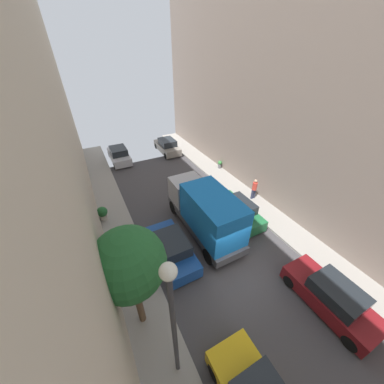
{
  "coord_description": "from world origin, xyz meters",
  "views": [
    {
      "loc": [
        -5.49,
        -5.12,
        10.28
      ],
      "look_at": [
        1.09,
        7.55,
        0.5
      ],
      "focal_mm": 20.09,
      "sensor_mm": 36.0,
      "label": 1
    }
  ],
  "objects_px": {
    "potted_plant_1": "(102,213)",
    "pedestrian": "(254,188)",
    "parked_car_right_2": "(237,211)",
    "street_tree_0": "(129,264)",
    "parked_car_left_2": "(172,248)",
    "parked_car_left_3": "(119,155)",
    "parked_car_right_3": "(167,146)",
    "potted_plant_0": "(220,164)",
    "lamp_post": "(173,315)",
    "delivery_truck": "(205,211)",
    "parked_car_right_1": "(331,297)"
  },
  "relations": [
    {
      "from": "potted_plant_1",
      "to": "pedestrian",
      "type": "bearing_deg",
      "value": -14.57
    },
    {
      "from": "parked_car_right_2",
      "to": "street_tree_0",
      "type": "bearing_deg",
      "value": -155.27
    },
    {
      "from": "parked_car_left_2",
      "to": "parked_car_left_3",
      "type": "distance_m",
      "value": 14.2
    },
    {
      "from": "parked_car_right_3",
      "to": "street_tree_0",
      "type": "relative_size",
      "value": 0.8
    },
    {
      "from": "potted_plant_0",
      "to": "lamp_post",
      "type": "height_order",
      "value": "lamp_post"
    },
    {
      "from": "delivery_truck",
      "to": "parked_car_left_3",
      "type": "bearing_deg",
      "value": 101.5
    },
    {
      "from": "parked_car_right_1",
      "to": "lamp_post",
      "type": "height_order",
      "value": "lamp_post"
    },
    {
      "from": "potted_plant_0",
      "to": "potted_plant_1",
      "type": "xyz_separation_m",
      "value": [
        -11.47,
        -2.66,
        0.14
      ]
    },
    {
      "from": "parked_car_left_3",
      "to": "parked_car_right_2",
      "type": "relative_size",
      "value": 1.0
    },
    {
      "from": "pedestrian",
      "to": "lamp_post",
      "type": "relative_size",
      "value": 0.28
    },
    {
      "from": "delivery_truck",
      "to": "potted_plant_1",
      "type": "height_order",
      "value": "delivery_truck"
    },
    {
      "from": "parked_car_left_3",
      "to": "street_tree_0",
      "type": "bearing_deg",
      "value": -98.65
    },
    {
      "from": "parked_car_left_2",
      "to": "potted_plant_1",
      "type": "relative_size",
      "value": 4.13
    },
    {
      "from": "parked_car_right_1",
      "to": "street_tree_0",
      "type": "xyz_separation_m",
      "value": [
        -7.96,
        3.37,
        3.29
      ]
    },
    {
      "from": "parked_car_left_3",
      "to": "street_tree_0",
      "type": "xyz_separation_m",
      "value": [
        -2.56,
        -16.85,
        3.29
      ]
    },
    {
      "from": "parked_car_left_2",
      "to": "pedestrian",
      "type": "xyz_separation_m",
      "value": [
        7.95,
        2.27,
        0.35
      ]
    },
    {
      "from": "street_tree_0",
      "to": "potted_plant_0",
      "type": "xyz_separation_m",
      "value": [
        11.0,
        10.44,
        -3.44
      ]
    },
    {
      "from": "lamp_post",
      "to": "parked_car_right_3",
      "type": "bearing_deg",
      "value": 69.03
    },
    {
      "from": "parked_car_right_1",
      "to": "lamp_post",
      "type": "relative_size",
      "value": 0.68
    },
    {
      "from": "parked_car_left_2",
      "to": "pedestrian",
      "type": "relative_size",
      "value": 2.44
    },
    {
      "from": "potted_plant_1",
      "to": "lamp_post",
      "type": "height_order",
      "value": "lamp_post"
    },
    {
      "from": "parked_car_right_3",
      "to": "potted_plant_1",
      "type": "relative_size",
      "value": 4.13
    },
    {
      "from": "parked_car_right_1",
      "to": "parked_car_right_3",
      "type": "bearing_deg",
      "value": 90.0
    },
    {
      "from": "pedestrian",
      "to": "parked_car_right_2",
      "type": "bearing_deg",
      "value": -153.83
    },
    {
      "from": "parked_car_right_3",
      "to": "potted_plant_0",
      "type": "relative_size",
      "value": 5.38
    },
    {
      "from": "parked_car_right_2",
      "to": "potted_plant_0",
      "type": "bearing_deg",
      "value": 65.82
    },
    {
      "from": "parked_car_right_1",
      "to": "pedestrian",
      "type": "bearing_deg",
      "value": 72.91
    },
    {
      "from": "delivery_truck",
      "to": "pedestrian",
      "type": "xyz_separation_m",
      "value": [
        5.25,
        1.34,
        -0.71
      ]
    },
    {
      "from": "parked_car_left_2",
      "to": "parked_car_right_2",
      "type": "distance_m",
      "value": 5.5
    },
    {
      "from": "parked_car_left_2",
      "to": "parked_car_right_2",
      "type": "relative_size",
      "value": 1.0
    },
    {
      "from": "pedestrian",
      "to": "street_tree_0",
      "type": "bearing_deg",
      "value": -154.92
    },
    {
      "from": "parked_car_left_3",
      "to": "potted_plant_1",
      "type": "xyz_separation_m",
      "value": [
        -3.03,
        -9.08,
        -0.01
      ]
    },
    {
      "from": "parked_car_right_1",
      "to": "street_tree_0",
      "type": "height_order",
      "value": "street_tree_0"
    },
    {
      "from": "potted_plant_1",
      "to": "parked_car_right_1",
      "type": "bearing_deg",
      "value": -52.89
    },
    {
      "from": "delivery_truck",
      "to": "potted_plant_0",
      "type": "relative_size",
      "value": 8.45
    },
    {
      "from": "pedestrian",
      "to": "potted_plant_1",
      "type": "relative_size",
      "value": 1.69
    },
    {
      "from": "potted_plant_0",
      "to": "delivery_truck",
      "type": "bearing_deg",
      "value": -129.92
    },
    {
      "from": "parked_car_left_2",
      "to": "parked_car_right_1",
      "type": "relative_size",
      "value": 1.0
    },
    {
      "from": "parked_car_left_3",
      "to": "parked_car_right_1",
      "type": "xyz_separation_m",
      "value": [
        5.4,
        -20.21,
        0.0
      ]
    },
    {
      "from": "parked_car_right_1",
      "to": "potted_plant_0",
      "type": "relative_size",
      "value": 5.38
    },
    {
      "from": "parked_car_left_2",
      "to": "potted_plant_0",
      "type": "xyz_separation_m",
      "value": [
        8.44,
        7.79,
        -0.14
      ]
    },
    {
      "from": "parked_car_right_2",
      "to": "potted_plant_0",
      "type": "xyz_separation_m",
      "value": [
        3.04,
        6.77,
        -0.14
      ]
    },
    {
      "from": "lamp_post",
      "to": "parked_car_left_3",
      "type": "bearing_deg",
      "value": 84.34
    },
    {
      "from": "parked_car_right_3",
      "to": "potted_plant_1",
      "type": "bearing_deg",
      "value": -133.32
    },
    {
      "from": "parked_car_right_3",
      "to": "parked_car_left_2",
      "type": "bearing_deg",
      "value": -111.01
    },
    {
      "from": "parked_car_left_2",
      "to": "lamp_post",
      "type": "distance_m",
      "value": 6.34
    },
    {
      "from": "parked_car_left_2",
      "to": "parked_car_right_1",
      "type": "bearing_deg",
      "value": -48.08
    },
    {
      "from": "delivery_truck",
      "to": "parked_car_right_1",
      "type": "bearing_deg",
      "value": -68.75
    },
    {
      "from": "parked_car_left_3",
      "to": "parked_car_right_1",
      "type": "relative_size",
      "value": 1.0
    },
    {
      "from": "delivery_truck",
      "to": "pedestrian",
      "type": "relative_size",
      "value": 3.84
    }
  ]
}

